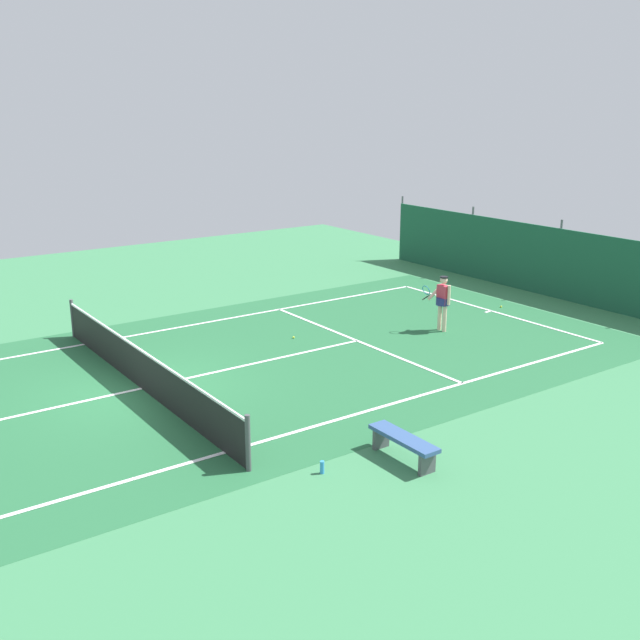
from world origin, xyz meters
name	(u,v)px	position (x,y,z in m)	size (l,w,h in m)	color
ground_plane	(142,389)	(0.00, 0.00, 0.00)	(36.00, 36.00, 0.00)	#387A4C
court_surface	(142,389)	(0.00, 0.00, 0.00)	(11.02, 26.60, 0.01)	#236038
tennis_net	(141,368)	(0.00, 0.00, 0.51)	(10.12, 0.10, 1.10)	black
back_fence	(565,277)	(0.00, 15.53, 0.67)	(16.30, 0.98, 2.70)	#195138
tennis_player	(442,299)	(0.63, 9.05, 0.96)	(0.70, 0.76, 1.64)	beige
tennis_ball_near_player	(501,307)	(-0.13, 12.49, 0.03)	(0.07, 0.07, 0.07)	#CCDB33
tennis_ball_midcourt	(294,337)	(-1.24, 5.07, 0.03)	(0.07, 0.07, 0.07)	#CCDB33
parked_car	(640,270)	(1.34, 17.89, 0.84)	(2.11, 4.25, 1.68)	silver
courtside_bench	(403,442)	(6.31, 2.58, 0.37)	(1.60, 0.40, 0.49)	#335184
water_bottle	(322,467)	(5.86, 1.04, 0.12)	(0.08, 0.08, 0.24)	#338CD8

